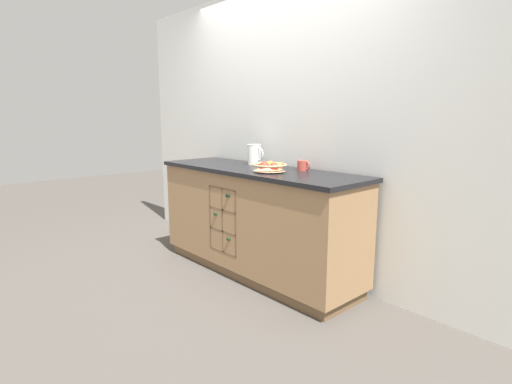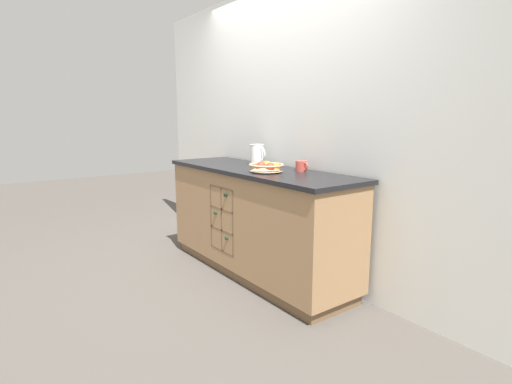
% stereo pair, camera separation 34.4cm
% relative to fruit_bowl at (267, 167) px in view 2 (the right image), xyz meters
% --- Properties ---
extents(ground_plane, '(14.00, 14.00, 0.00)m').
position_rel_fruit_bowl_xyz_m(ground_plane, '(-0.25, 0.08, -0.98)').
color(ground_plane, '#4C4742').
extents(back_wall, '(4.41, 0.06, 2.55)m').
position_rel_fruit_bowl_xyz_m(back_wall, '(-0.25, 0.44, 0.29)').
color(back_wall, silver).
rests_on(back_wall, ground_plane).
extents(kitchen_island, '(2.05, 0.62, 0.94)m').
position_rel_fruit_bowl_xyz_m(kitchen_island, '(-0.25, 0.08, -0.51)').
color(kitchen_island, brown).
rests_on(kitchen_island, ground_plane).
extents(fruit_bowl, '(0.28, 0.28, 0.09)m').
position_rel_fruit_bowl_xyz_m(fruit_bowl, '(0.00, 0.00, 0.00)').
color(fruit_bowl, tan).
rests_on(fruit_bowl, kitchen_island).
extents(white_pitcher, '(0.19, 0.12, 0.19)m').
position_rel_fruit_bowl_xyz_m(white_pitcher, '(-0.45, 0.24, 0.05)').
color(white_pitcher, white).
rests_on(white_pitcher, kitchen_island).
extents(ceramic_mug, '(0.12, 0.09, 0.08)m').
position_rel_fruit_bowl_xyz_m(ceramic_mug, '(0.12, 0.26, -0.00)').
color(ceramic_mug, '#B7473D').
rests_on(ceramic_mug, kitchen_island).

